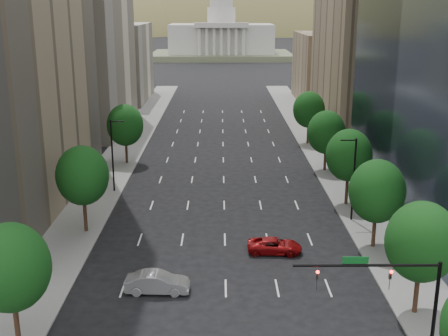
{
  "coord_description": "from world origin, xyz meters",
  "views": [
    {
      "loc": [
        -0.39,
        -1.67,
        22.03
      ],
      "look_at": [
        -0.1,
        47.51,
        8.0
      ],
      "focal_mm": 45.68,
      "sensor_mm": 36.0,
      "label": 1
    }
  ],
  "objects_px": {
    "car_red_far": "(275,246)",
    "car_silver": "(157,283)",
    "traffic_signal": "(398,289)",
    "capitol": "(221,38)"
  },
  "relations": [
    {
      "from": "car_red_far",
      "to": "car_silver",
      "type": "bearing_deg",
      "value": 131.41
    },
    {
      "from": "traffic_signal",
      "to": "car_red_far",
      "type": "bearing_deg",
      "value": 109.37
    },
    {
      "from": "traffic_signal",
      "to": "car_silver",
      "type": "bearing_deg",
      "value": 149.59
    },
    {
      "from": "traffic_signal",
      "to": "car_silver",
      "type": "distance_m",
      "value": 19.03
    },
    {
      "from": "traffic_signal",
      "to": "capitol",
      "type": "bearing_deg",
      "value": 92.74
    },
    {
      "from": "car_silver",
      "to": "car_red_far",
      "type": "bearing_deg",
      "value": -51.51
    },
    {
      "from": "car_silver",
      "to": "car_red_far",
      "type": "relative_size",
      "value": 1.02
    },
    {
      "from": "traffic_signal",
      "to": "car_silver",
      "type": "xyz_separation_m",
      "value": [
        -15.98,
        9.38,
        -4.33
      ]
    },
    {
      "from": "car_silver",
      "to": "capitol",
      "type": "bearing_deg",
      "value": 0.15
    },
    {
      "from": "car_red_far",
      "to": "traffic_signal",
      "type": "bearing_deg",
      "value": -156.07
    }
  ]
}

